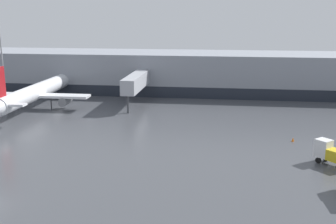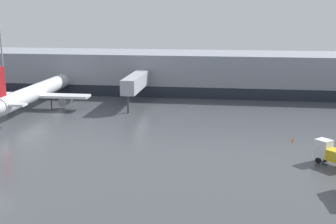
{
  "view_description": "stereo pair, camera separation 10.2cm",
  "coord_description": "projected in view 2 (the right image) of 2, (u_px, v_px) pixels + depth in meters",
  "views": [
    {
      "loc": [
        22.22,
        -33.7,
        17.8
      ],
      "look_at": [
        13.82,
        28.32,
        3.0
      ],
      "focal_mm": 45.0,
      "sensor_mm": 36.0,
      "label": 1
    },
    {
      "loc": [
        22.32,
        -33.68,
        17.8
      ],
      "look_at": [
        13.82,
        28.32,
        3.0
      ],
      "focal_mm": 45.0,
      "sensor_mm": 36.0,
      "label": 2
    }
  ],
  "objects": [
    {
      "name": "terminal_building",
      "position": [
        129.0,
        71.0,
        98.17
      ],
      "size": [
        160.0,
        31.43,
        9.0
      ],
      "color": "gray",
      "rests_on": "ground_plane"
    },
    {
      "name": "traffic_cone_0",
      "position": [
        293.0,
        139.0,
        59.58
      ],
      "size": [
        0.37,
        0.37,
        0.59
      ],
      "color": "orange",
      "rests_on": "ground_plane"
    },
    {
      "name": "service_truck_0",
      "position": [
        332.0,
        153.0,
        50.11
      ],
      "size": [
        4.19,
        4.39,
        2.88
      ],
      "rotation": [
        0.0,
        0.0,
        2.31
      ],
      "color": "gold",
      "rests_on": "ground_plane"
    },
    {
      "name": "parked_jet_1",
      "position": [
        35.0,
        93.0,
        79.42
      ],
      "size": [
        20.8,
        35.87,
        9.45
      ],
      "rotation": [
        0.0,
        0.0,
        1.57
      ],
      "color": "silver",
      "rests_on": "ground_plane"
    }
  ]
}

